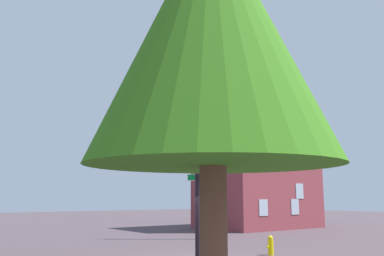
% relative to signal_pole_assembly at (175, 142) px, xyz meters
% --- Properties ---
extents(signal_pole_assembly, '(4.92, 2.37, 6.30)m').
position_rel_signal_pole_assembly_xyz_m(signal_pole_assembly, '(0.00, 0.00, 0.00)').
color(signal_pole_assembly, black).
rests_on(signal_pole_assembly, ground_plane).
extents(utility_pole, '(1.44, 1.26, 8.61)m').
position_rel_signal_pole_assembly_xyz_m(utility_pole, '(-7.53, -7.27, -0.02)').
color(utility_pole, brown).
rests_on(utility_pole, ground_plane).
extents(fire_hydrant, '(0.33, 0.24, 0.83)m').
position_rel_signal_pole_assembly_xyz_m(fire_hydrant, '(-5.32, -0.30, -4.08)').
color(fire_hydrant, '#E0C208').
rests_on(fire_hydrant, ground_plane).
extents(tree_mid, '(3.40, 3.40, 6.66)m').
position_rel_signal_pole_assembly_xyz_m(tree_mid, '(5.06, 8.22, 0.25)').
color(tree_mid, brown).
rests_on(tree_mid, ground_plane).
extents(brick_building, '(9.71, 6.49, 9.35)m').
position_rel_signal_pole_assembly_xyz_m(brick_building, '(-16.81, -12.03, 0.19)').
color(brick_building, brown).
rests_on(brick_building, ground_plane).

